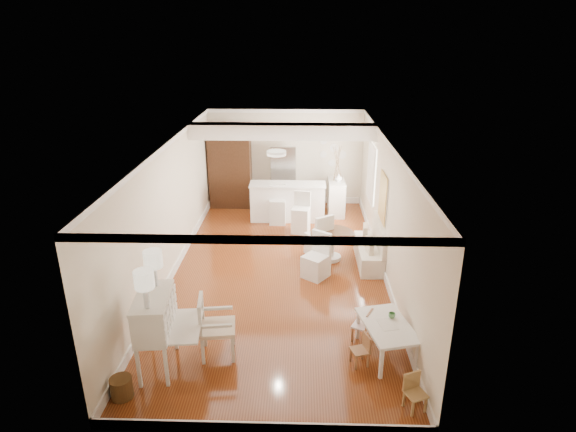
{
  "coord_description": "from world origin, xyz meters",
  "views": [
    {
      "loc": [
        0.47,
        -9.28,
        4.89
      ],
      "look_at": [
        0.19,
        0.3,
        1.18
      ],
      "focal_mm": 30.0,
      "sensor_mm": 36.0,
      "label": 1
    }
  ],
  "objects_px": {
    "kids_table": "(386,340)",
    "kids_chair_b": "(362,325)",
    "breakfast_counter": "(288,202)",
    "bar_stool_right": "(301,213)",
    "wicker_basket": "(122,388)",
    "dining_table": "(332,246)",
    "gustavian_armchair": "(217,326)",
    "slip_chair_far": "(319,234)",
    "fridge": "(296,177)",
    "pantry_cabinet": "(230,168)",
    "secretary_bureau": "(156,332)",
    "kids_chair_a": "(360,350)",
    "slip_chair_near": "(316,256)",
    "sideboard": "(336,197)",
    "kids_chair_c": "(416,393)",
    "bar_stool_left": "(278,204)"
  },
  "relations": [
    {
      "from": "bar_stool_left",
      "to": "bar_stool_right",
      "type": "bearing_deg",
      "value": -43.48
    },
    {
      "from": "kids_chair_a",
      "to": "breakfast_counter",
      "type": "relative_size",
      "value": 0.26
    },
    {
      "from": "kids_chair_b",
      "to": "dining_table",
      "type": "xyz_separation_m",
      "value": [
        -0.33,
        3.06,
        0.04
      ]
    },
    {
      "from": "wicker_basket",
      "to": "slip_chair_near",
      "type": "height_order",
      "value": "slip_chair_near"
    },
    {
      "from": "gustavian_armchair",
      "to": "slip_chair_near",
      "type": "height_order",
      "value": "gustavian_armchair"
    },
    {
      "from": "slip_chair_near",
      "to": "wicker_basket",
      "type": "bearing_deg",
      "value": -90.92
    },
    {
      "from": "slip_chair_near",
      "to": "breakfast_counter",
      "type": "bearing_deg",
      "value": 138.63
    },
    {
      "from": "secretary_bureau",
      "to": "kids_chair_c",
      "type": "xyz_separation_m",
      "value": [
        3.76,
        -0.79,
        -0.36
      ]
    },
    {
      "from": "breakfast_counter",
      "to": "bar_stool_left",
      "type": "bearing_deg",
      "value": -132.49
    },
    {
      "from": "wicker_basket",
      "to": "fridge",
      "type": "relative_size",
      "value": 0.17
    },
    {
      "from": "pantry_cabinet",
      "to": "kids_chair_a",
      "type": "bearing_deg",
      "value": -67.46
    },
    {
      "from": "bar_stool_right",
      "to": "gustavian_armchair",
      "type": "bearing_deg",
      "value": -93.2
    },
    {
      "from": "secretary_bureau",
      "to": "bar_stool_left",
      "type": "xyz_separation_m",
      "value": [
        1.54,
        6.02,
        -0.1
      ]
    },
    {
      "from": "kids_table",
      "to": "secretary_bureau",
      "type": "bearing_deg",
      "value": -173.53
    },
    {
      "from": "kids_chair_b",
      "to": "slip_chair_far",
      "type": "xyz_separation_m",
      "value": [
        -0.62,
        3.33,
        0.21
      ]
    },
    {
      "from": "secretary_bureau",
      "to": "gustavian_armchair",
      "type": "relative_size",
      "value": 1.22
    },
    {
      "from": "breakfast_counter",
      "to": "bar_stool_right",
      "type": "bearing_deg",
      "value": -67.75
    },
    {
      "from": "wicker_basket",
      "to": "sideboard",
      "type": "relative_size",
      "value": 0.31
    },
    {
      "from": "kids_table",
      "to": "kids_chair_b",
      "type": "xyz_separation_m",
      "value": [
        -0.34,
        0.38,
        0.01
      ]
    },
    {
      "from": "slip_chair_far",
      "to": "pantry_cabinet",
      "type": "xyz_separation_m",
      "value": [
        -2.48,
        3.28,
        0.64
      ]
    },
    {
      "from": "slip_chair_far",
      "to": "sideboard",
      "type": "height_order",
      "value": "slip_chair_far"
    },
    {
      "from": "fridge",
      "to": "sideboard",
      "type": "xyz_separation_m",
      "value": [
        1.16,
        -0.53,
        -0.42
      ]
    },
    {
      "from": "kids_chair_b",
      "to": "gustavian_armchair",
      "type": "bearing_deg",
      "value": -52.2
    },
    {
      "from": "wicker_basket",
      "to": "bar_stool_left",
      "type": "bearing_deg",
      "value": 74.24
    },
    {
      "from": "kids_table",
      "to": "bar_stool_left",
      "type": "height_order",
      "value": "bar_stool_left"
    },
    {
      "from": "slip_chair_far",
      "to": "bar_stool_left",
      "type": "bearing_deg",
      "value": -95.65
    },
    {
      "from": "wicker_basket",
      "to": "secretary_bureau",
      "type": "bearing_deg",
      "value": 62.32
    },
    {
      "from": "secretary_bureau",
      "to": "dining_table",
      "type": "distance_m",
      "value": 4.81
    },
    {
      "from": "secretary_bureau",
      "to": "kids_table",
      "type": "distance_m",
      "value": 3.59
    },
    {
      "from": "kids_table",
      "to": "slip_chair_near",
      "type": "distance_m",
      "value": 2.81
    },
    {
      "from": "fridge",
      "to": "slip_chair_far",
      "type": "bearing_deg",
      "value": -79.86
    },
    {
      "from": "kids_table",
      "to": "slip_chair_far",
      "type": "relative_size",
      "value": 1.13
    },
    {
      "from": "slip_chair_near",
      "to": "sideboard",
      "type": "relative_size",
      "value": 0.96
    },
    {
      "from": "breakfast_counter",
      "to": "kids_table",
      "type": "bearing_deg",
      "value": -73.52
    },
    {
      "from": "dining_table",
      "to": "bar_stool_right",
      "type": "distance_m",
      "value": 1.73
    },
    {
      "from": "wicker_basket",
      "to": "dining_table",
      "type": "height_order",
      "value": "dining_table"
    },
    {
      "from": "gustavian_armchair",
      "to": "slip_chair_far",
      "type": "distance_m",
      "value": 4.13
    },
    {
      "from": "secretary_bureau",
      "to": "kids_table",
      "type": "xyz_separation_m",
      "value": [
        3.55,
        0.4,
        -0.35
      ]
    },
    {
      "from": "kids_chair_c",
      "to": "breakfast_counter",
      "type": "bearing_deg",
      "value": 82.34
    },
    {
      "from": "kids_table",
      "to": "fridge",
      "type": "relative_size",
      "value": 0.64
    },
    {
      "from": "slip_chair_far",
      "to": "kids_table",
      "type": "bearing_deg",
      "value": 70.33
    },
    {
      "from": "kids_chair_c",
      "to": "bar_stool_right",
      "type": "relative_size",
      "value": 0.52
    },
    {
      "from": "bar_stool_right",
      "to": "kids_chair_b",
      "type": "bearing_deg",
      "value": -66.16
    },
    {
      "from": "kids_chair_a",
      "to": "kids_table",
      "type": "bearing_deg",
      "value": 101.48
    },
    {
      "from": "gustavian_armchair",
      "to": "slip_chair_far",
      "type": "relative_size",
      "value": 1.02
    },
    {
      "from": "kids_table",
      "to": "fridge",
      "type": "bearing_deg",
      "value": 102.54
    },
    {
      "from": "breakfast_counter",
      "to": "kids_chair_c",
      "type": "bearing_deg",
      "value": -74.57
    },
    {
      "from": "kids_chair_b",
      "to": "breakfast_counter",
      "type": "xyz_separation_m",
      "value": [
        -1.4,
        5.52,
        0.22
      ]
    },
    {
      "from": "kids_chair_b",
      "to": "slip_chair_far",
      "type": "distance_m",
      "value": 3.39
    },
    {
      "from": "pantry_cabinet",
      "to": "kids_chair_b",
      "type": "bearing_deg",
      "value": -64.82
    }
  ]
}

